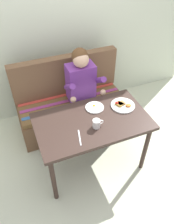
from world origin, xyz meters
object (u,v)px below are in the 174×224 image
object	(u,v)px
table	(92,126)
couch	(71,106)
plate_breakfast	(122,105)
plate_eggs	(95,107)
person	(83,86)
knife	(80,138)
coffee_mug	(97,123)

from	to	relation	value
table	couch	distance (m)	0.83
plate_breakfast	plate_eggs	bearing A→B (deg)	164.44
person	plate_breakfast	bearing A→B (deg)	-60.48
table	knife	distance (m)	0.29
couch	knife	xyz separation A→B (m)	(-0.21, -0.94, 0.40)
plate_breakfast	knife	size ratio (longest dim) A/B	1.34
table	plate_eggs	size ratio (longest dim) A/B	5.85
table	person	distance (m)	0.61
person	coffee_mug	world-z (taller)	person
plate_eggs	coffee_mug	xyz separation A→B (m)	(-0.10, -0.28, 0.04)
coffee_mug	couch	bearing A→B (deg)	90.17
coffee_mug	knife	size ratio (longest dim) A/B	0.59
table	person	world-z (taller)	person
couch	plate_breakfast	xyz separation A→B (m)	(0.40, -0.68, 0.41)
plate_breakfast	plate_eggs	xyz separation A→B (m)	(-0.30, 0.08, -0.00)
couch	plate_breakfast	bearing A→B (deg)	-59.29
plate_breakfast	person	bearing A→B (deg)	119.52
couch	knife	world-z (taller)	couch
coffee_mug	knife	bearing A→B (deg)	-160.39
table	coffee_mug	distance (m)	0.17
plate_eggs	knife	size ratio (longest dim) A/B	1.03
coffee_mug	knife	world-z (taller)	coffee_mug
couch	coffee_mug	bearing A→B (deg)	-89.83
coffee_mug	person	bearing A→B (deg)	80.58
person	plate_breakfast	xyz separation A→B (m)	(0.28, -0.50, 0.00)
table	plate_eggs	bearing A→B (deg)	59.84
table	plate_eggs	xyz separation A→B (m)	(0.10, 0.17, 0.09)
couch	person	bearing A→B (deg)	-56.02
couch	coffee_mug	size ratio (longest dim) A/B	12.20
person	coffee_mug	size ratio (longest dim) A/B	10.27
person	knife	world-z (taller)	person
table	coffee_mug	xyz separation A→B (m)	(0.00, -0.11, 0.13)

